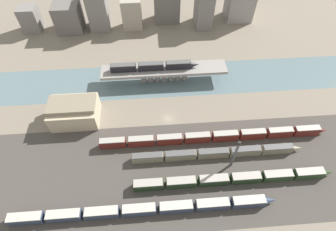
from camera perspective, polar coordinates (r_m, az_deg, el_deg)
ground_plane at (r=108.59m, az=-0.02°, el=-0.75°), size 400.00×400.00×0.00m
railbed_yard at (r=95.95m, az=1.08°, el=-12.17°), size 280.00×42.00×0.01m
river_water at (r=124.03m, az=-0.82°, el=7.77°), size 320.00×22.06×0.01m
bridge at (r=120.35m, az=-0.85°, el=9.61°), size 56.46×8.77×7.01m
train_on_bridge at (r=118.05m, az=-3.06°, el=10.68°), size 39.42×2.80×3.47m
train_yard_near at (r=89.35m, az=-5.28°, el=-19.69°), size 85.85×3.13×3.59m
train_yard_mid at (r=95.56m, az=14.07°, el=-13.20°), size 69.98×3.05×3.66m
train_yard_far at (r=99.15m, az=10.50°, el=-8.03°), size 63.76×2.63×3.63m
train_yard_outer at (r=102.51m, az=9.94°, el=-4.57°), size 88.59×2.63×4.18m
warehouse_building at (r=111.59m, az=-19.70°, el=0.85°), size 18.63×13.52×9.85m
signal_tower at (r=93.27m, az=14.36°, el=-8.22°), size 1.00×0.85×15.42m
city_block_far_left at (r=169.91m, az=-27.75°, el=18.17°), size 9.43×9.37×13.40m
city_block_left at (r=161.47m, az=-20.78°, el=19.47°), size 13.74×13.96×15.26m
city_block_center at (r=156.65m, az=-15.05°, el=21.66°), size 10.39×12.07×22.92m
city_block_right at (r=154.85m, az=-7.89°, el=21.14°), size 10.54×8.70×16.61m
city_block_far_right at (r=159.05m, az=-0.28°, el=23.21°), size 14.13×10.59×20.16m
city_block_tall at (r=155.95m, az=7.83°, el=22.28°), size 8.73×14.28×20.83m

